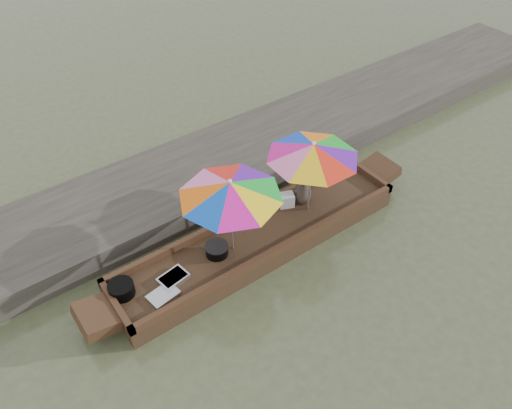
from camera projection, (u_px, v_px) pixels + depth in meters
water at (259, 247)px, 9.23m from camera, size 80.00×80.00×0.00m
dock at (197, 176)px, 10.37m from camera, size 22.00×2.20×0.50m
boat_hull at (259, 241)px, 9.11m from camera, size 5.63×1.20×0.35m
cooking_pot at (121, 289)px, 7.93m from camera, size 0.41×0.41×0.22m
tray_crayfish at (173, 278)px, 8.18m from camera, size 0.52×0.40×0.09m
tray_scallop at (163, 295)px, 7.94m from camera, size 0.52×0.40×0.06m
charcoal_grill at (217, 250)px, 8.58m from camera, size 0.39×0.39×0.18m
supply_bag at (286, 200)px, 9.48m from camera, size 0.34×0.31×0.26m
vendor at (304, 178)px, 9.32m from camera, size 0.64×0.55×1.10m
umbrella_bow at (231, 216)px, 8.22m from camera, size 1.77×1.77×1.55m
umbrella_stern at (311, 177)px, 8.97m from camera, size 2.19×2.19×1.55m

